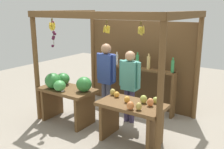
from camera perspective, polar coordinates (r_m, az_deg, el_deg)
name	(u,v)px	position (r m, az deg, el deg)	size (l,w,h in m)	color
ground_plane	(117,118)	(5.61, 1.08, -9.65)	(12.00, 12.00, 0.00)	gray
market_stall	(127,55)	(5.55, 3.40, 4.43)	(2.85, 1.98, 2.25)	brown
fruit_counter_left	(66,90)	(5.29, -10.14, -3.45)	(1.18, 0.71, 1.04)	brown
fruit_counter_right	(132,113)	(4.49, 4.39, -8.59)	(1.15, 0.66, 0.87)	brown
bottle_shelf_unit	(137,76)	(5.87, 5.63, -0.35)	(1.82, 0.22, 1.35)	brown
vendor_man	(106,74)	(5.44, -1.31, 0.20)	(0.48, 0.22, 1.59)	#4B4C62
vendor_woman	(130,81)	(5.17, 3.94, -1.41)	(0.48, 0.20, 1.49)	#3B3254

